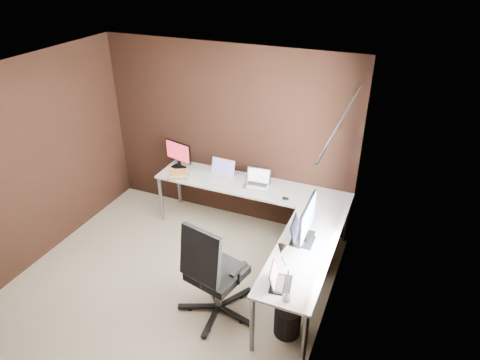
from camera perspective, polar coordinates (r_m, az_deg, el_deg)
name	(u,v)px	position (r m, az deg, el deg)	size (l,w,h in m)	color
room	(188,200)	(4.40, -6.89, -2.68)	(3.60, 3.60, 2.50)	tan
desk	(265,211)	(5.29, 3.36, -4.17)	(2.65, 2.25, 0.73)	white
drawer_pedestal	(311,242)	(5.47, 9.48, -8.15)	(0.42, 0.50, 0.60)	white
monitor_left	(178,153)	(6.15, -8.23, 3.56)	(0.45, 0.17, 0.39)	black
monitor_right	(307,220)	(4.59, 8.95, -5.31)	(0.15, 0.61, 0.50)	black
laptop_white	(221,173)	(5.93, -2.52, 0.93)	(0.36, 0.27, 0.23)	white
laptop_silver	(257,182)	(5.71, 2.34, -0.24)	(0.35, 0.27, 0.22)	silver
laptop_black_big	(300,235)	(4.76, 7.96, -7.25)	(0.27, 0.36, 0.23)	black
laptop_black_small	(278,281)	(4.18, 5.11, -13.25)	(0.25, 0.31, 0.19)	black
book_stack	(178,175)	(5.96, -8.24, 0.71)	(0.32, 0.29, 0.09)	tan
mouse_left	(172,175)	(6.02, -9.08, 0.65)	(0.08, 0.05, 0.03)	black
mouse_corner	(285,199)	(5.43, 6.08, -2.47)	(0.09, 0.06, 0.04)	black
desk_lamp	(283,265)	(3.89, 5.80, -11.27)	(0.18, 0.21, 0.54)	slate
office_chair	(215,288)	(4.71, -3.34, -14.16)	(0.67, 0.70, 1.20)	black
wastebasket	(287,321)	(4.67, 6.33, -18.18)	(0.28, 0.28, 0.32)	black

